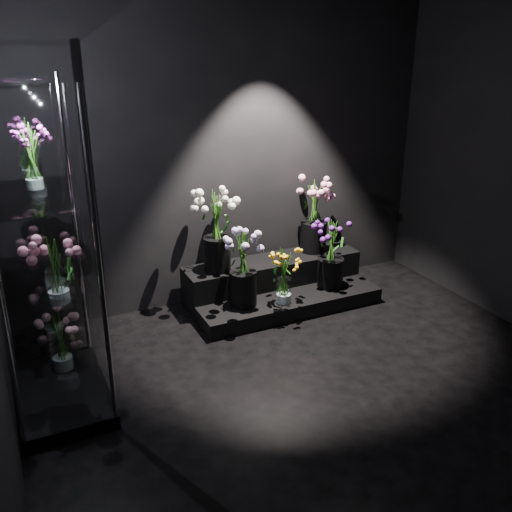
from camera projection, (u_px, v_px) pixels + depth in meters
floor at (342, 408)px, 3.85m from camera, size 4.00×4.00×0.00m
wall_back at (225, 149)px, 5.01m from camera, size 4.00×0.00×4.00m
display_riser at (278, 285)px, 5.33m from camera, size 1.70×0.76×0.38m
display_case at (42, 256)px, 3.54m from camera, size 0.58×0.97×2.13m
bouquet_orange_bells at (284, 275)px, 4.93m from camera, size 0.33×0.33×0.51m
bouquet_lilac at (243, 263)px, 4.84m from camera, size 0.44×0.44×0.67m
bouquet_purple at (332, 251)px, 5.21m from camera, size 0.44×0.44×0.64m
bouquet_cream_roses at (216, 225)px, 4.94m from camera, size 0.48×0.48×0.72m
bouquet_pink_roses at (314, 213)px, 5.40m from camera, size 0.43×0.43×0.69m
bouquet_case_pink at (56, 269)px, 3.40m from camera, size 0.32×0.32×0.41m
bouquet_case_magenta at (31, 156)px, 3.46m from camera, size 0.24×0.24×0.40m
bouquet_case_base_pink at (60, 338)px, 4.03m from camera, size 0.39×0.39×0.46m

